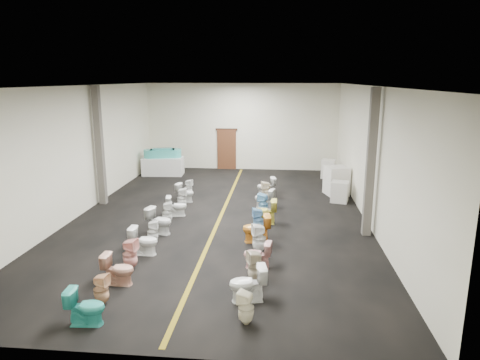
% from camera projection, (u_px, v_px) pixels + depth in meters
% --- Properties ---
extents(floor, '(16.00, 16.00, 0.00)m').
position_uv_depth(floor, '(221.00, 215.00, 15.21)').
color(floor, black).
rests_on(floor, ground).
extents(ceiling, '(16.00, 16.00, 0.00)m').
position_uv_depth(ceiling, '(220.00, 86.00, 14.17)').
color(ceiling, black).
rests_on(ceiling, ground).
extents(wall_back, '(10.00, 0.00, 10.00)m').
position_uv_depth(wall_back, '(242.00, 127.00, 22.44)').
color(wall_back, beige).
rests_on(wall_back, ground).
extents(wall_front, '(10.00, 0.00, 10.00)m').
position_uv_depth(wall_front, '(152.00, 235.00, 6.94)').
color(wall_front, beige).
rests_on(wall_front, ground).
extents(wall_left, '(0.00, 16.00, 16.00)m').
position_uv_depth(wall_left, '(81.00, 150.00, 15.15)').
color(wall_left, beige).
rests_on(wall_left, ground).
extents(wall_right, '(0.00, 16.00, 16.00)m').
position_uv_depth(wall_right, '(369.00, 155.00, 14.23)').
color(wall_right, beige).
rests_on(wall_right, ground).
extents(aisle_stripe, '(0.12, 15.60, 0.01)m').
position_uv_depth(aisle_stripe, '(221.00, 215.00, 15.21)').
color(aisle_stripe, olive).
rests_on(aisle_stripe, floor).
extents(back_door, '(1.00, 0.10, 2.10)m').
position_uv_depth(back_door, '(227.00, 150.00, 22.73)').
color(back_door, '#562D19').
rests_on(back_door, floor).
extents(door_frame, '(1.15, 0.08, 0.10)m').
position_uv_depth(door_frame, '(227.00, 129.00, 22.49)').
color(door_frame, '#331C11').
rests_on(door_frame, back_door).
extents(column_left, '(0.25, 0.25, 4.50)m').
position_uv_depth(column_left, '(99.00, 146.00, 16.09)').
color(column_left, '#59544C').
rests_on(column_left, floor).
extents(column_right, '(0.25, 0.25, 4.50)m').
position_uv_depth(column_right, '(371.00, 164.00, 12.80)').
color(column_right, '#59544C').
rests_on(column_right, floor).
extents(display_table, '(2.05, 1.12, 0.88)m').
position_uv_depth(display_table, '(163.00, 166.00, 21.47)').
color(display_table, white).
rests_on(display_table, floor).
extents(bathtub, '(1.83, 0.92, 0.55)m').
position_uv_depth(bathtub, '(163.00, 154.00, 21.32)').
color(bathtub, '#3DB1A8').
rests_on(bathtub, display_table).
extents(appliance_crate_a, '(0.77, 0.77, 0.81)m').
position_uv_depth(appliance_crate_a, '(340.00, 192.00, 16.74)').
color(appliance_crate_a, beige).
rests_on(appliance_crate_a, floor).
extents(appliance_crate_b, '(1.07, 1.07, 1.18)m').
position_uv_depth(appliance_crate_b, '(336.00, 181.00, 17.78)').
color(appliance_crate_b, silver).
rests_on(appliance_crate_b, floor).
extents(appliance_crate_c, '(0.74, 0.74, 0.78)m').
position_uv_depth(appliance_crate_c, '(333.00, 179.00, 18.85)').
color(appliance_crate_c, silver).
rests_on(appliance_crate_c, floor).
extents(appliance_crate_d, '(0.77, 0.77, 0.90)m').
position_uv_depth(appliance_crate_d, '(328.00, 169.00, 20.78)').
color(appliance_crate_d, white).
rests_on(appliance_crate_d, floor).
extents(toilet_left_0, '(0.77, 0.47, 0.76)m').
position_uv_depth(toilet_left_0, '(86.00, 307.00, 8.36)').
color(toilet_left_0, teal).
rests_on(toilet_left_0, floor).
extents(toilet_left_1, '(0.35, 0.35, 0.70)m').
position_uv_depth(toilet_left_1, '(101.00, 289.00, 9.11)').
color(toilet_left_1, '#E6AE80').
rests_on(toilet_left_1, floor).
extents(toilet_left_2, '(0.75, 0.44, 0.76)m').
position_uv_depth(toilet_left_2, '(118.00, 269.00, 10.01)').
color(toilet_left_2, '#DA9E85').
rests_on(toilet_left_2, floor).
extents(toilet_left_3, '(0.42, 0.41, 0.81)m').
position_uv_depth(toilet_left_3, '(130.00, 254.00, 10.81)').
color(toilet_left_3, '#F5ABA2').
rests_on(toilet_left_3, floor).
extents(toilet_left_4, '(0.78, 0.45, 0.79)m').
position_uv_depth(toilet_left_4, '(144.00, 241.00, 11.72)').
color(toilet_left_4, white).
rests_on(toilet_left_4, floor).
extents(toilet_left_5, '(0.37, 0.37, 0.69)m').
position_uv_depth(toilet_left_5, '(153.00, 232.00, 12.55)').
color(toilet_left_5, white).
rests_on(toilet_left_5, floor).
extents(toilet_left_6, '(0.90, 0.65, 0.83)m').
position_uv_depth(toilet_left_6, '(159.00, 221.00, 13.31)').
color(toilet_left_6, silver).
rests_on(toilet_left_6, floor).
extents(toilet_left_7, '(0.42, 0.41, 0.74)m').
position_uv_depth(toilet_left_7, '(167.00, 213.00, 14.24)').
color(toilet_left_7, white).
rests_on(toilet_left_7, floor).
extents(toilet_left_8, '(0.77, 0.52, 0.72)m').
position_uv_depth(toilet_left_8, '(177.00, 206.00, 15.04)').
color(toilet_left_8, white).
rests_on(toilet_left_8, floor).
extents(toilet_left_9, '(0.40, 0.39, 0.77)m').
position_uv_depth(toilet_left_9, '(182.00, 198.00, 15.95)').
color(toilet_left_9, white).
rests_on(toilet_left_9, floor).
extents(toilet_left_10, '(0.78, 0.56, 0.72)m').
position_uv_depth(toilet_left_10, '(185.00, 193.00, 16.79)').
color(toilet_left_10, silver).
rests_on(toilet_left_10, floor).
extents(toilet_left_11, '(0.37, 0.36, 0.69)m').
position_uv_depth(toilet_left_11, '(189.00, 188.00, 17.63)').
color(toilet_left_11, white).
rests_on(toilet_left_11, floor).
extents(toilet_right_0, '(0.39, 0.38, 0.69)m').
position_uv_depth(toilet_right_0, '(246.00, 308.00, 8.39)').
color(toilet_right_0, '#F3EACA').
rests_on(toilet_right_0, floor).
extents(toilet_right_1, '(0.87, 0.60, 0.82)m').
position_uv_depth(toilet_right_1, '(248.00, 284.00, 9.24)').
color(toilet_right_1, white).
rests_on(toilet_right_1, floor).
extents(toilet_right_2, '(0.47, 0.47, 0.78)m').
position_uv_depth(toilet_right_2, '(255.00, 266.00, 10.13)').
color(toilet_right_2, beige).
rests_on(toilet_right_2, floor).
extents(toilet_right_3, '(0.75, 0.48, 0.72)m').
position_uv_depth(toilet_right_3, '(257.00, 255.00, 10.87)').
color(toilet_right_3, '#DD9E9B').
rests_on(toilet_right_3, floor).
extents(toilet_right_4, '(0.48, 0.47, 0.83)m').
position_uv_depth(toilet_right_4, '(259.00, 238.00, 11.83)').
color(toilet_right_4, white).
rests_on(toilet_right_4, floor).
extents(toilet_right_5, '(0.88, 0.59, 0.83)m').
position_uv_depth(toilet_right_5, '(256.00, 228.00, 12.62)').
color(toilet_right_5, orange).
rests_on(toilet_right_5, floor).
extents(toilet_right_6, '(0.42, 0.42, 0.77)m').
position_uv_depth(toilet_right_6, '(258.00, 220.00, 13.50)').
color(toilet_right_6, '#74ABDA').
rests_on(toilet_right_6, floor).
extents(toilet_right_7, '(0.83, 0.48, 0.83)m').
position_uv_depth(toilet_right_7, '(264.00, 212.00, 14.21)').
color(toilet_right_7, '#DDD14E').
rests_on(toilet_right_7, floor).
extents(toilet_right_8, '(0.46, 0.46, 0.79)m').
position_uv_depth(toilet_right_8, '(263.00, 204.00, 15.14)').
color(toilet_right_8, '#78B9E2').
rests_on(toilet_right_8, floor).
extents(toilet_right_9, '(0.83, 0.62, 0.76)m').
position_uv_depth(toilet_right_9, '(264.00, 198.00, 15.91)').
color(toilet_right_9, silver).
rests_on(toilet_right_9, floor).
extents(toilet_right_10, '(0.45, 0.45, 0.80)m').
position_uv_depth(toilet_right_10, '(266.00, 191.00, 16.83)').
color(toilet_right_10, '#F1E4C4').
rests_on(toilet_right_10, floor).
extents(toilet_right_11, '(0.83, 0.60, 0.77)m').
position_uv_depth(toilet_right_11, '(266.00, 186.00, 17.66)').
color(toilet_right_11, white).
rests_on(toilet_right_11, floor).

